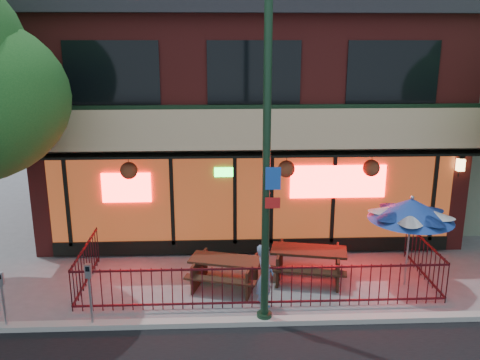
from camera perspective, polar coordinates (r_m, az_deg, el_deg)
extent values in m
plane|color=gray|center=(11.60, 2.55, -14.54)|extent=(80.00, 80.00, 0.00)
cube|color=#999993|center=(11.14, 2.78, -15.55)|extent=(80.00, 0.25, 0.12)
cube|color=maroon|center=(17.43, 0.60, 6.98)|extent=(12.00, 8.00, 6.50)
cube|color=#59230F|center=(13.86, 1.48, -2.00)|extent=(11.00, 0.06, 2.60)
cube|color=#FF0C0C|center=(14.01, 10.95, -0.18)|extent=(2.60, 0.04, 0.90)
cube|color=#FF0C0C|center=(13.87, -12.64, -0.85)|extent=(1.30, 0.04, 0.80)
cube|color=tan|center=(12.95, 1.69, 5.42)|extent=(12.20, 1.33, 1.26)
cube|color=black|center=(13.49, -14.19, 11.57)|extent=(2.40, 0.06, 1.60)
cube|color=black|center=(13.26, 1.58, 11.96)|extent=(2.40, 0.06, 1.60)
cube|color=black|center=(13.98, 16.78, 11.51)|extent=(2.40, 0.06, 1.60)
cube|color=black|center=(14.31, 1.45, -7.40)|extent=(11.00, 0.12, 0.40)
cube|color=#FFC672|center=(14.94, 23.52, 1.56)|extent=(0.18, 0.18, 0.32)
cube|color=#3E0D14|center=(11.34, 2.52, -9.87)|extent=(8.40, 0.04, 0.04)
cube|color=#3E0D14|center=(11.72, 2.47, -13.55)|extent=(8.40, 0.04, 0.04)
cube|color=#3E0D14|center=(12.91, -17.10, -7.35)|extent=(0.04, 2.60, 0.04)
cube|color=#3E0D14|center=(13.51, 20.18, -6.60)|extent=(0.04, 2.60, 0.04)
cylinder|color=#3E0D14|center=(11.54, 2.49, -11.90)|extent=(0.02, 0.02, 1.00)
cylinder|color=#16321F|center=(9.93, 2.99, 2.06)|extent=(0.16, 0.16, 7.00)
cylinder|color=#16321F|center=(11.21, 2.74, -15.11)|extent=(0.32, 0.32, 0.20)
cube|color=#194CB2|center=(9.87, 3.74, 0.17)|extent=(0.30, 0.02, 0.45)
cube|color=red|center=(10.01, 3.69, -2.59)|extent=(0.30, 0.02, 0.22)
cube|color=#3D2216|center=(12.67, -4.59, -10.09)|extent=(0.38, 1.20, 0.70)
cube|color=#3D2216|center=(12.37, 1.36, -10.70)|extent=(0.38, 1.20, 0.70)
cube|color=#3D2216|center=(12.36, -1.67, -8.95)|extent=(1.82, 1.13, 0.06)
cube|color=#3D2216|center=(12.03, -2.29, -11.16)|extent=(1.70, 0.71, 0.05)
cube|color=#3D2216|center=(12.93, -1.07, -9.17)|extent=(1.70, 0.71, 0.05)
cube|color=black|center=(13.02, 4.47, -9.21)|extent=(0.34, 1.32, 0.76)
cube|color=black|center=(12.99, 10.90, -9.51)|extent=(0.34, 1.32, 0.76)
cube|color=black|center=(12.83, 7.74, -7.83)|extent=(1.97, 1.14, 0.06)
cube|color=black|center=(12.44, 7.59, -10.15)|extent=(1.87, 0.67, 0.05)
cube|color=black|center=(13.47, 7.78, -8.10)|extent=(1.87, 0.67, 0.05)
cylinder|color=gray|center=(12.95, 18.34, -6.92)|extent=(0.05, 0.05, 2.09)
cone|color=navy|center=(12.65, 18.68, -3.13)|extent=(2.00, 2.00, 0.52)
sphere|color=gray|center=(12.57, 18.79, -1.89)|extent=(0.09, 0.10, 0.09)
imported|color=#4E759D|center=(11.33, 2.81, -10.88)|extent=(0.49, 0.64, 1.55)
cylinder|color=#95989D|center=(11.18, -16.40, -13.04)|extent=(0.05, 0.05, 1.16)
cube|color=#95989D|center=(10.87, -16.68, -9.75)|extent=(0.13, 0.11, 0.30)
cube|color=black|center=(10.80, -16.78, -9.56)|extent=(0.08, 0.01, 0.11)
cylinder|color=#9C9DA4|center=(11.75, -24.96, -12.79)|extent=(0.05, 0.05, 1.04)
cube|color=#9C9DA4|center=(11.48, -25.32, -9.98)|extent=(0.13, 0.11, 0.26)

